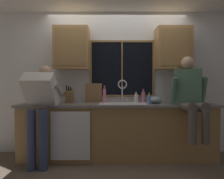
# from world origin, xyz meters

# --- Properties ---
(back_wall) EXTENTS (5.57, 0.12, 2.55)m
(back_wall) POSITION_xyz_m (0.00, 0.06, 1.27)
(back_wall) COLOR silver
(back_wall) RESTS_ON floor
(window_glass) EXTENTS (1.10, 0.02, 0.95)m
(window_glass) POSITION_xyz_m (0.09, -0.01, 1.52)
(window_glass) COLOR black
(window_frame_top) EXTENTS (1.17, 0.02, 0.04)m
(window_frame_top) POSITION_xyz_m (0.09, -0.02, 2.02)
(window_frame_top) COLOR olive
(window_frame_bottom) EXTENTS (1.17, 0.02, 0.04)m
(window_frame_bottom) POSITION_xyz_m (0.09, -0.02, 1.03)
(window_frame_bottom) COLOR olive
(window_frame_left) EXTENTS (0.04, 0.02, 0.95)m
(window_frame_left) POSITION_xyz_m (-0.47, -0.02, 1.52)
(window_frame_left) COLOR olive
(window_frame_right) EXTENTS (0.03, 0.02, 0.95)m
(window_frame_right) POSITION_xyz_m (0.66, -0.02, 1.52)
(window_frame_right) COLOR olive
(window_mullion_center) EXTENTS (0.02, 0.02, 0.95)m
(window_mullion_center) POSITION_xyz_m (0.09, -0.02, 1.52)
(window_mullion_center) COLOR olive
(lower_cabinet_run) EXTENTS (3.17, 0.58, 0.88)m
(lower_cabinet_run) POSITION_xyz_m (0.00, -0.29, 0.44)
(lower_cabinet_run) COLOR #A07744
(lower_cabinet_run) RESTS_ON floor
(countertop) EXTENTS (3.23, 0.62, 0.04)m
(countertop) POSITION_xyz_m (0.00, -0.31, 0.90)
(countertop) COLOR slate
(countertop) RESTS_ON lower_cabinet_run
(dishwasher_front) EXTENTS (0.60, 0.02, 0.74)m
(dishwasher_front) POSITION_xyz_m (-0.73, -0.61, 0.46)
(dishwasher_front) COLOR white
(upper_cabinet_left) EXTENTS (0.59, 0.36, 0.72)m
(upper_cabinet_left) POSITION_xyz_m (-0.78, -0.17, 1.86)
(upper_cabinet_left) COLOR #B2844C
(upper_cabinet_right) EXTENTS (0.59, 0.36, 0.72)m
(upper_cabinet_right) POSITION_xyz_m (0.97, -0.17, 1.86)
(upper_cabinet_right) COLOR #B2844C
(sink) EXTENTS (0.80, 0.46, 0.21)m
(sink) POSITION_xyz_m (0.09, -0.30, 0.82)
(sink) COLOR silver
(sink) RESTS_ON lower_cabinet_run
(faucet) EXTENTS (0.18, 0.09, 0.40)m
(faucet) POSITION_xyz_m (0.10, -0.12, 1.17)
(faucet) COLOR silver
(faucet) RESTS_ON countertop
(person_standing) EXTENTS (0.53, 0.70, 1.55)m
(person_standing) POSITION_xyz_m (-1.17, -0.61, 0.96)
(person_standing) COLOR #384260
(person_standing) RESTS_ON floor
(person_sitting_on_counter) EXTENTS (0.54, 0.64, 1.26)m
(person_sitting_on_counter) POSITION_xyz_m (1.10, -0.57, 1.10)
(person_sitting_on_counter) COLOR #595147
(person_sitting_on_counter) RESTS_ON countertop
(knife_block) EXTENTS (0.12, 0.18, 0.32)m
(knife_block) POSITION_xyz_m (-0.83, -0.17, 1.03)
(knife_block) COLOR olive
(knife_block) RESTS_ON countertop
(cutting_board) EXTENTS (0.30, 0.09, 0.34)m
(cutting_board) POSITION_xyz_m (-0.41, -0.09, 1.09)
(cutting_board) COLOR #997047
(cutting_board) RESTS_ON countertop
(mixing_bowl) EXTENTS (0.25, 0.25, 0.13)m
(mixing_bowl) POSITION_xyz_m (0.62, -0.26, 0.98)
(mixing_bowl) COLOR #8C99A8
(mixing_bowl) RESTS_ON countertop
(soap_dispenser) EXTENTS (0.06, 0.07, 0.19)m
(soap_dispenser) POSITION_xyz_m (0.50, -0.46, 0.99)
(soap_dispenser) COLOR #668CCC
(soap_dispenser) RESTS_ON countertop
(bottle_green_glass) EXTENTS (0.07, 0.07, 0.25)m
(bottle_green_glass) POSITION_xyz_m (0.47, -0.08, 1.02)
(bottle_green_glass) COLOR pink
(bottle_green_glass) RESTS_ON countertop
(bottle_tall_clear) EXTENTS (0.05, 0.05, 0.31)m
(bottle_tall_clear) POSITION_xyz_m (-0.22, -0.13, 1.05)
(bottle_tall_clear) COLOR pink
(bottle_tall_clear) RESTS_ON countertop
(bottle_amber_small) EXTENTS (0.07, 0.07, 0.20)m
(bottle_amber_small) POSITION_xyz_m (0.34, -0.12, 1.00)
(bottle_amber_small) COLOR silver
(bottle_amber_small) RESTS_ON countertop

